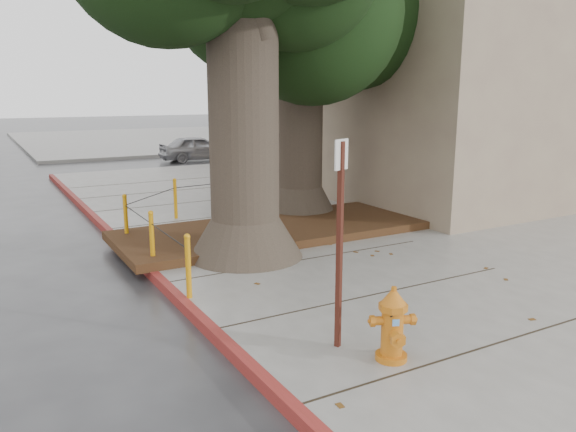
% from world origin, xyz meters
% --- Properties ---
extents(ground, '(140.00, 140.00, 0.00)m').
position_xyz_m(ground, '(0.00, 0.00, 0.00)').
color(ground, '#28282B').
rests_on(ground, ground).
extents(sidewalk_main, '(16.00, 26.00, 0.15)m').
position_xyz_m(sidewalk_main, '(6.00, 2.50, 0.07)').
color(sidewalk_main, slate).
rests_on(sidewalk_main, ground).
extents(sidewalk_far, '(16.00, 20.00, 0.15)m').
position_xyz_m(sidewalk_far, '(6.00, 30.00, 0.07)').
color(sidewalk_far, slate).
rests_on(sidewalk_far, ground).
extents(curb_red, '(0.14, 26.00, 0.16)m').
position_xyz_m(curb_red, '(-2.00, 2.50, 0.07)').
color(curb_red, maroon).
rests_on(curb_red, ground).
extents(planter_bed, '(6.40, 2.60, 0.16)m').
position_xyz_m(planter_bed, '(0.90, 3.90, 0.23)').
color(planter_bed, black).
rests_on(planter_bed, sidewalk_main).
extents(building_corner, '(12.00, 13.00, 10.00)m').
position_xyz_m(building_corner, '(10.00, 8.50, 5.00)').
color(building_corner, gray).
rests_on(building_corner, ground).
extents(building_side_white, '(10.00, 10.00, 9.00)m').
position_xyz_m(building_side_white, '(16.00, 26.00, 4.50)').
color(building_side_white, silver).
rests_on(building_side_white, ground).
extents(building_side_grey, '(12.00, 14.00, 12.00)m').
position_xyz_m(building_side_grey, '(22.00, 32.00, 6.00)').
color(building_side_grey, slate).
rests_on(building_side_grey, ground).
extents(tree_far, '(4.50, 3.80, 7.17)m').
position_xyz_m(tree_far, '(2.64, 5.32, 5.02)').
color(tree_far, '#4C3F33').
rests_on(tree_far, sidewalk_main).
extents(bollard_ring, '(3.79, 5.39, 0.95)m').
position_xyz_m(bollard_ring, '(-0.87, 4.38, 0.66)').
color(bollard_ring, orange).
rests_on(bollard_ring, sidewalk_main).
extents(fire_hydrant, '(0.46, 0.46, 0.84)m').
position_xyz_m(fire_hydrant, '(-0.62, -1.71, 0.56)').
color(fire_hydrant, orange).
rests_on(fire_hydrant, sidewalk_main).
extents(signpost, '(0.23, 0.11, 2.38)m').
position_xyz_m(signpost, '(-0.94, -1.14, 1.50)').
color(signpost, '#471911').
rests_on(signpost, sidewalk_main).
extents(car_silver, '(3.41, 1.46, 1.15)m').
position_xyz_m(car_silver, '(4.47, 17.89, 0.57)').
color(car_silver, '#9D9DA2').
rests_on(car_silver, ground).
extents(car_red, '(4.07, 1.69, 1.31)m').
position_xyz_m(car_red, '(10.48, 17.95, 0.65)').
color(car_red, maroon).
rests_on(car_red, ground).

